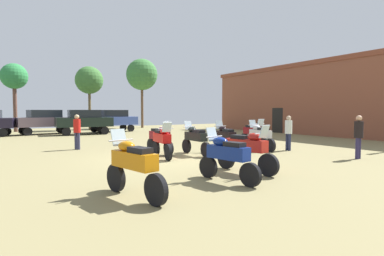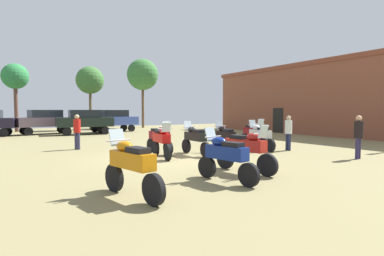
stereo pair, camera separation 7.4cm
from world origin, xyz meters
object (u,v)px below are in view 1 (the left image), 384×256
Objects in this scene: brick_building at (329,99)px; tree_5 at (89,81)px; motorcycle_9 at (253,133)px; person_2 at (77,129)px; motorcycle_6 at (195,138)px; motorcycle_8 at (133,165)px; car_5 at (45,120)px; motorcycle_7 at (227,156)px; car_4 at (113,119)px; motorcycle_2 at (225,137)px; person_3 at (288,130)px; car_2 at (84,120)px; motorcycle_4 at (162,140)px; motorcycle_3 at (160,138)px; tree_1 at (14,77)px; motorcycle_1 at (260,135)px; motorcycle_5 at (247,149)px; person_1 at (359,134)px; tree_2 at (142,75)px.

tree_5 is (-15.97, 15.79, 2.04)m from brick_building.
person_2 is at bearing -16.07° from motorcycle_9.
motorcycle_6 is 6.76m from motorcycle_8.
person_2 is at bearing 170.71° from car_5.
car_4 reaches higher than motorcycle_7.
person_3 is at bearing -7.40° from motorcycle_2.
car_2 reaches higher than motorcycle_2.
motorcycle_3 is at bearing -104.34° from motorcycle_4.
brick_building reaches higher than car_2.
tree_1 is at bearing 88.29° from motorcycle_7.
motorcycle_4 reaches higher than motorcycle_1.
motorcycle_1 is at bearing -158.82° from brick_building.
person_2 is at bearing -79.44° from motorcycle_5.
person_1 is at bearing 105.00° from motorcycle_9.
brick_building is 10.26× the size of motorcycle_4.
motorcycle_2 is at bearing -166.12° from car_2.
car_4 is (-0.06, 16.53, 0.45)m from motorcycle_2.
brick_building is 12.83m from motorcycle_9.
motorcycle_2 is at bearing -7.46° from motorcycle_6.
motorcycle_8 is 26.31m from tree_1.
motorcycle_5 is at bearing -110.12° from motorcycle_2.
tree_2 reaches higher than car_4.
motorcycle_6 is 22.35m from tree_1.
motorcycle_9 is 2.12m from person_3.
motorcycle_7 is at bearing -52.38° from person_3.
brick_building is 12.68× the size of person_1.
tree_5 is (1.09, 24.55, 4.22)m from motorcycle_5.
person_2 is at bearing 130.35° from motorcycle_6.
motorcycle_2 is 7.34m from person_2.
person_3 is (4.63, -1.13, 0.26)m from motorcycle_6.
motorcycle_6 is at bearing -94.69° from person_3.
motorcycle_1 is 22.35m from tree_2.
motorcycle_9 is at bearing 31.87° from person_2.
car_5 is 0.73× the size of tree_1.
motorcycle_4 is at bearing -165.31° from brick_building.
motorcycle_8 is (-3.08, -4.82, 0.01)m from motorcycle_4.
motorcycle_7 is 8.49m from motorcycle_9.
motorcycle_3 reaches higher than motorcycle_6.
person_3 is at bearing 107.13° from motorcycle_9.
motorcycle_7 is at bearing 17.14° from motorcycle_5.
motorcycle_3 is 1.22× the size of person_2.
car_2 reaches higher than person_3.
car_5 is 2.61× the size of person_1.
person_1 is at bearing 14.58° from person_3.
motorcycle_4 is (-0.46, -1.16, 0.00)m from motorcycle_3.
motorcycle_1 is (-12.77, -4.95, -2.20)m from brick_building.
motorcycle_8 is 0.34× the size of tree_5.
person_1 is (6.95, 0.36, 0.30)m from motorcycle_7.
motorcycle_6 is 20.92m from tree_5.
person_2 is (-3.99, 4.67, 0.30)m from motorcycle_6.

